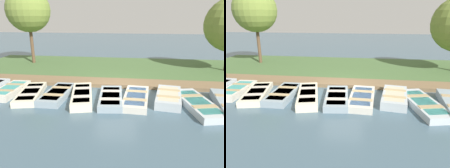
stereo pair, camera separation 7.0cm
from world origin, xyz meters
TOP-DOWN VIEW (x-y plane):
  - ground_plane at (0.00, 0.00)m, footprint 80.00×80.00m
  - shore_bank at (-5.00, 0.00)m, footprint 8.00×24.00m
  - dock_walkway at (-1.13, 0.00)m, footprint 1.49×19.05m
  - rowboat_1 at (1.19, -5.77)m, footprint 2.80×1.18m
  - rowboat_2 at (1.49, -4.41)m, footprint 3.33×1.76m
  - rowboat_3 at (1.40, -2.96)m, footprint 3.05×1.13m
  - rowboat_4 at (1.55, -1.60)m, footprint 3.45×1.73m
  - rowboat_5 at (1.57, -0.10)m, footprint 3.12×1.44m
  - rowboat_6 at (1.44, 1.16)m, footprint 3.21×1.34m
  - rowboat_7 at (1.25, 2.78)m, footprint 2.82×1.54m
  - rowboat_8 at (1.82, 4.04)m, footprint 3.73×1.96m
  - park_tree_far_left at (-5.77, -7.82)m, footprint 3.51×3.51m

SIDE VIEW (x-z plane):
  - ground_plane at x=0.00m, z-range 0.00..0.00m
  - shore_bank at x=-5.00m, z-range 0.00..0.20m
  - dock_walkway at x=-1.13m, z-range 0.00..0.22m
  - rowboat_2 at x=1.49m, z-range 0.00..0.33m
  - rowboat_6 at x=1.44m, z-range 0.00..0.33m
  - rowboat_8 at x=1.82m, z-range 0.00..0.33m
  - rowboat_5 at x=1.57m, z-range 0.00..0.33m
  - rowboat_3 at x=1.40m, z-range 0.00..0.35m
  - rowboat_1 at x=1.19m, z-range 0.00..0.36m
  - rowboat_4 at x=1.55m, z-range 0.00..0.40m
  - rowboat_7 at x=1.25m, z-range 0.00..0.44m
  - park_tree_far_left at x=-5.77m, z-range 1.36..7.63m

